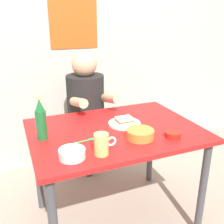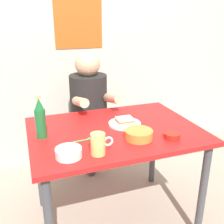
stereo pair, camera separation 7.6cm
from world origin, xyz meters
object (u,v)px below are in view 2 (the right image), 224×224
(dining_table, at_px, (114,141))
(sandwich, at_px, (125,120))
(beer_mug, at_px, (98,144))
(stool, at_px, (90,142))
(beer_bottle, at_px, (40,119))
(person_seated, at_px, (89,99))
(sambal_bowl_red, at_px, (172,135))
(plate_orange, at_px, (125,124))

(dining_table, distance_m, sandwich, 0.16)
(dining_table, xyz_separation_m, sandwich, (0.09, 0.04, 0.13))
(dining_table, relative_size, sandwich, 10.00)
(beer_mug, bearing_deg, stool, 78.55)
(beer_bottle, bearing_deg, stool, 53.24)
(person_seated, relative_size, sambal_bowl_red, 7.49)
(sambal_bowl_red, bearing_deg, person_seated, 108.42)
(sandwich, height_order, beer_mug, beer_mug)
(sambal_bowl_red, bearing_deg, plate_orange, 123.33)
(beer_mug, relative_size, sambal_bowl_red, 1.31)
(stool, bearing_deg, sandwich, -80.52)
(beer_bottle, xyz_separation_m, sambal_bowl_red, (0.74, -0.27, -0.10))
(plate_orange, relative_size, sandwich, 2.00)
(sambal_bowl_red, bearing_deg, sandwich, 123.33)
(person_seated, relative_size, beer_bottle, 2.75)
(dining_table, relative_size, beer_mug, 8.73)
(plate_orange, height_order, sambal_bowl_red, sambal_bowl_red)
(sambal_bowl_red, bearing_deg, beer_mug, -175.68)
(dining_table, distance_m, sambal_bowl_red, 0.39)
(beer_mug, bearing_deg, plate_orange, 48.98)
(stool, distance_m, person_seated, 0.42)
(dining_table, relative_size, plate_orange, 5.00)
(sandwich, distance_m, beer_mug, 0.43)
(sambal_bowl_red, bearing_deg, stool, 108.20)
(dining_table, bearing_deg, sambal_bowl_red, -41.73)
(plate_orange, distance_m, sambal_bowl_red, 0.35)
(stool, bearing_deg, person_seated, -90.00)
(beer_mug, bearing_deg, dining_table, 55.56)
(person_seated, xyz_separation_m, sambal_bowl_red, (0.29, -0.87, -0.01))
(dining_table, bearing_deg, person_seated, 90.93)
(stool, height_order, beer_mug, beer_mug)
(person_seated, bearing_deg, dining_table, -89.07)
(beer_bottle, distance_m, sambal_bowl_red, 0.80)
(stool, distance_m, beer_mug, 1.04)
(dining_table, distance_m, beer_bottle, 0.51)
(sandwich, xyz_separation_m, beer_bottle, (-0.55, -0.02, 0.09))
(beer_bottle, bearing_deg, beer_mug, -49.27)
(stool, distance_m, sambal_bowl_red, 1.01)
(beer_bottle, bearing_deg, plate_orange, 1.67)
(person_seated, bearing_deg, beer_mug, -101.58)
(person_seated, bearing_deg, plate_orange, -80.34)
(plate_orange, bearing_deg, sandwich, 153.43)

